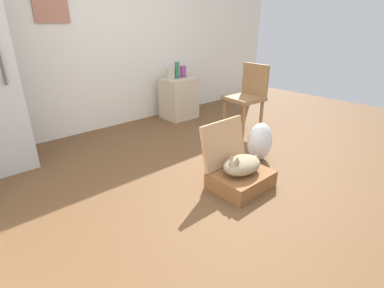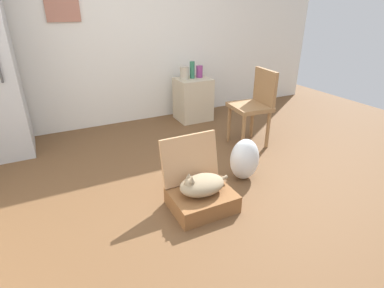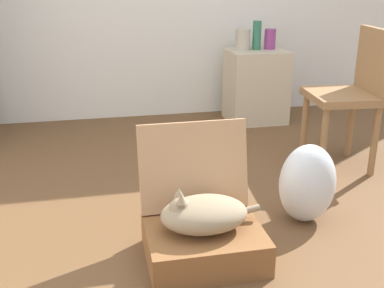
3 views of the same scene
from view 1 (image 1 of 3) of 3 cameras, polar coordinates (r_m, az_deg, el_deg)
ground_plane at (r=3.02m, az=8.93°, el=-5.61°), size 7.68×7.68×0.00m
wall_back at (r=4.43m, az=-14.60°, el=20.56°), size 6.40×0.15×2.60m
suitcase_base at (r=2.74m, az=9.59°, el=-6.95°), size 0.53×0.43×0.16m
suitcase_lid at (r=2.74m, az=6.27°, el=0.13°), size 0.53×0.13×0.43m
cat at (r=2.66m, az=9.71°, el=-4.05°), size 0.48×0.28×0.20m
plastic_bag_white at (r=3.26m, az=13.21°, el=0.44°), size 0.30×0.25×0.43m
side_table at (r=4.64m, az=-2.60°, el=8.98°), size 0.50×0.43×0.63m
vase_tall at (r=4.52m, az=-4.25°, el=13.76°), size 0.13×0.13×0.18m
vase_short at (r=4.67m, az=-1.79°, el=14.08°), size 0.10×0.10×0.17m
vase_round at (r=4.58m, az=-2.96°, el=14.34°), size 0.07×0.07×0.24m
chair at (r=4.00m, az=10.90°, el=9.44°), size 0.47×0.48×0.93m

